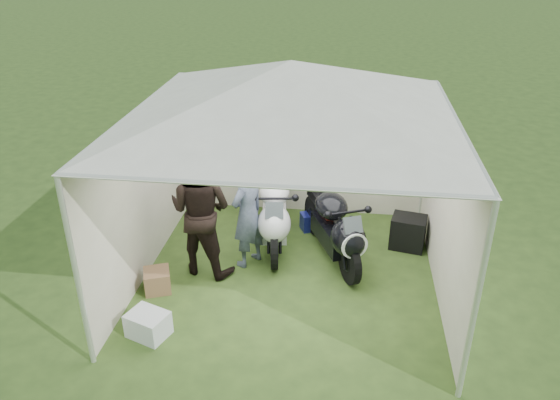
{
  "coord_description": "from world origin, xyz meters",
  "views": [
    {
      "loc": [
        0.68,
        -6.39,
        4.37
      ],
      "look_at": [
        -0.18,
        0.35,
        0.99
      ],
      "focal_mm": 35.0,
      "sensor_mm": 36.0,
      "label": 1
    }
  ],
  "objects_px": {
    "person_dark_jacket": "(201,210)",
    "crate_1": "(157,280)",
    "motorcycle_black": "(335,225)",
    "paddock_stand": "(313,221)",
    "canopy_tent": "(291,95)",
    "crate_0": "(148,324)",
    "equipment_box": "(408,232)",
    "person_blue_jacket": "(248,214)",
    "motorcycle_white": "(274,211)"
  },
  "relations": [
    {
      "from": "canopy_tent",
      "to": "crate_0",
      "type": "xyz_separation_m",
      "value": [
        -1.53,
        -1.52,
        -2.42
      ]
    },
    {
      "from": "paddock_stand",
      "to": "person_blue_jacket",
      "type": "xyz_separation_m",
      "value": [
        -0.85,
        -1.12,
        0.66
      ]
    },
    {
      "from": "canopy_tent",
      "to": "paddock_stand",
      "type": "distance_m",
      "value": 2.78
    },
    {
      "from": "motorcycle_white",
      "to": "motorcycle_black",
      "type": "bearing_deg",
      "value": -25.91
    },
    {
      "from": "motorcycle_white",
      "to": "crate_0",
      "type": "distance_m",
      "value": 2.61
    },
    {
      "from": "canopy_tent",
      "to": "person_dark_jacket",
      "type": "distance_m",
      "value": 2.04
    },
    {
      "from": "person_dark_jacket",
      "to": "crate_1",
      "type": "distance_m",
      "value": 1.1
    },
    {
      "from": "paddock_stand",
      "to": "person_dark_jacket",
      "type": "distance_m",
      "value": 2.14
    },
    {
      "from": "motorcycle_black",
      "to": "crate_1",
      "type": "height_order",
      "value": "motorcycle_black"
    },
    {
      "from": "motorcycle_white",
      "to": "person_dark_jacket",
      "type": "distance_m",
      "value": 1.26
    },
    {
      "from": "canopy_tent",
      "to": "motorcycle_black",
      "type": "relative_size",
      "value": 2.93
    },
    {
      "from": "paddock_stand",
      "to": "canopy_tent",
      "type": "bearing_deg",
      "value": -99.96
    },
    {
      "from": "crate_1",
      "to": "canopy_tent",
      "type": "bearing_deg",
      "value": 20.01
    },
    {
      "from": "crate_0",
      "to": "paddock_stand",
      "type": "bearing_deg",
      "value": 58.16
    },
    {
      "from": "equipment_box",
      "to": "crate_0",
      "type": "xyz_separation_m",
      "value": [
        -3.23,
        -2.46,
        -0.1
      ]
    },
    {
      "from": "crate_0",
      "to": "crate_1",
      "type": "relative_size",
      "value": 1.36
    },
    {
      "from": "person_blue_jacket",
      "to": "crate_1",
      "type": "height_order",
      "value": "person_blue_jacket"
    },
    {
      "from": "canopy_tent",
      "to": "paddock_stand",
      "type": "xyz_separation_m",
      "value": [
        0.23,
        1.31,
        -2.43
      ]
    },
    {
      "from": "motorcycle_black",
      "to": "motorcycle_white",
      "type": "bearing_deg",
      "value": 138.76
    },
    {
      "from": "person_dark_jacket",
      "to": "crate_1",
      "type": "height_order",
      "value": "person_dark_jacket"
    },
    {
      "from": "crate_0",
      "to": "crate_1",
      "type": "height_order",
      "value": "crate_0"
    },
    {
      "from": "paddock_stand",
      "to": "crate_1",
      "type": "distance_m",
      "value": 2.75
    },
    {
      "from": "motorcycle_black",
      "to": "crate_0",
      "type": "bearing_deg",
      "value": -160.14
    },
    {
      "from": "motorcycle_black",
      "to": "crate_1",
      "type": "bearing_deg",
      "value": -177.97
    },
    {
      "from": "equipment_box",
      "to": "crate_1",
      "type": "distance_m",
      "value": 3.76
    },
    {
      "from": "paddock_stand",
      "to": "crate_1",
      "type": "xyz_separation_m",
      "value": [
        -1.95,
        -1.94,
        0.01
      ]
    },
    {
      "from": "canopy_tent",
      "to": "motorcycle_white",
      "type": "distance_m",
      "value": 2.16
    },
    {
      "from": "paddock_stand",
      "to": "motorcycle_white",
      "type": "bearing_deg",
      "value": -134.63
    },
    {
      "from": "motorcycle_white",
      "to": "person_blue_jacket",
      "type": "height_order",
      "value": "person_blue_jacket"
    },
    {
      "from": "person_dark_jacket",
      "to": "equipment_box",
      "type": "distance_m",
      "value": 3.16
    },
    {
      "from": "paddock_stand",
      "to": "equipment_box",
      "type": "xyz_separation_m",
      "value": [
        1.47,
        -0.37,
        0.11
      ]
    },
    {
      "from": "person_dark_jacket",
      "to": "crate_1",
      "type": "bearing_deg",
      "value": 64.2
    },
    {
      "from": "equipment_box",
      "to": "paddock_stand",
      "type": "bearing_deg",
      "value": 165.79
    },
    {
      "from": "canopy_tent",
      "to": "equipment_box",
      "type": "height_order",
      "value": "canopy_tent"
    },
    {
      "from": "crate_0",
      "to": "crate_1",
      "type": "xyz_separation_m",
      "value": [
        -0.19,
        0.89,
        -0.0
      ]
    },
    {
      "from": "crate_0",
      "to": "person_blue_jacket",
      "type": "bearing_deg",
      "value": 62.04
    },
    {
      "from": "person_blue_jacket",
      "to": "crate_0",
      "type": "distance_m",
      "value": 2.05
    },
    {
      "from": "motorcycle_black",
      "to": "paddock_stand",
      "type": "xyz_separation_m",
      "value": [
        -0.36,
        0.86,
        -0.42
      ]
    },
    {
      "from": "canopy_tent",
      "to": "person_dark_jacket",
      "type": "relative_size",
      "value": 2.99
    },
    {
      "from": "canopy_tent",
      "to": "crate_1",
      "type": "bearing_deg",
      "value": -159.99
    },
    {
      "from": "motorcycle_black",
      "to": "equipment_box",
      "type": "bearing_deg",
      "value": 0.69
    },
    {
      "from": "motorcycle_white",
      "to": "crate_0",
      "type": "relative_size",
      "value": 4.56
    },
    {
      "from": "motorcycle_black",
      "to": "paddock_stand",
      "type": "distance_m",
      "value": 1.02
    },
    {
      "from": "crate_0",
      "to": "motorcycle_black",
      "type": "bearing_deg",
      "value": 42.92
    },
    {
      "from": "equipment_box",
      "to": "motorcycle_white",
      "type": "bearing_deg",
      "value": -174.76
    },
    {
      "from": "motorcycle_white",
      "to": "person_blue_jacket",
      "type": "bearing_deg",
      "value": -125.76
    },
    {
      "from": "paddock_stand",
      "to": "person_blue_jacket",
      "type": "bearing_deg",
      "value": -127.21
    },
    {
      "from": "motorcycle_white",
      "to": "crate_0",
      "type": "height_order",
      "value": "motorcycle_white"
    },
    {
      "from": "crate_1",
      "to": "crate_0",
      "type": "bearing_deg",
      "value": -78.06
    },
    {
      "from": "crate_0",
      "to": "crate_1",
      "type": "bearing_deg",
      "value": 101.94
    }
  ]
}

